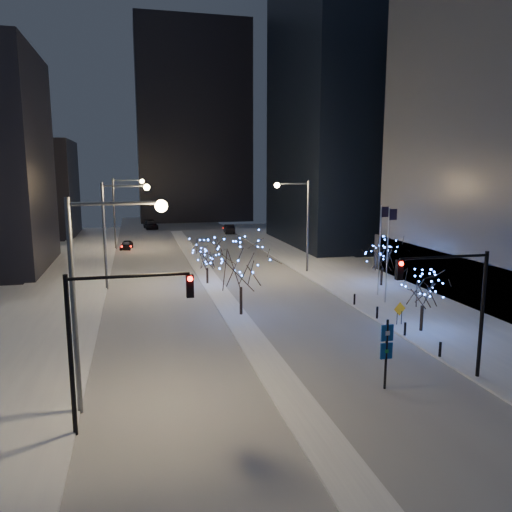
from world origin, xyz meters
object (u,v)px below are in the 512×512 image
object	(u,v)px
traffic_signal_west	(108,325)
holiday_tree_plaza_near	(423,289)
street_lamp_w_far	(122,203)
car_far	(151,225)
traffic_signal_east	(458,295)
car_mid	(229,229)
car_near	(126,245)
holiday_tree_median_far	(207,255)
street_lamp_east	(300,214)
wayfinding_sign	(387,347)
holiday_tree_median_near	(241,262)
street_lamp_w_mid	(116,221)
construction_sign	(400,311)
holiday_tree_plaza_far	(383,254)
street_lamp_w_near	(97,275)

from	to	relation	value
traffic_signal_west	holiday_tree_plaza_near	distance (m)	22.08
street_lamp_w_far	car_far	bearing A→B (deg)	79.01
traffic_signal_east	car_mid	world-z (taller)	traffic_signal_east
car_near	holiday_tree_median_far	distance (m)	26.04
street_lamp_east	wayfinding_sign	size ratio (longest dim) A/B	2.69
street_lamp_w_far	holiday_tree_plaza_near	distance (m)	48.19
traffic_signal_east	holiday_tree_median_near	distance (m)	16.78
street_lamp_w_mid	wayfinding_sign	world-z (taller)	street_lamp_w_mid
street_lamp_east	traffic_signal_east	xyz separation A→B (m)	(-1.14, -29.00, -1.69)
holiday_tree_median_near	car_near	bearing A→B (deg)	104.09
car_far	car_mid	bearing A→B (deg)	-43.16
street_lamp_east	construction_sign	distance (m)	20.45
street_lamp_w_mid	holiday_tree_median_far	distance (m)	9.16
car_mid	construction_sign	world-z (taller)	construction_sign
street_lamp_east	holiday_tree_median_far	distance (m)	11.63
traffic_signal_west	traffic_signal_east	size ratio (longest dim) A/B	1.00
street_lamp_w_far	traffic_signal_west	bearing A→B (deg)	-89.45
car_near	car_far	distance (m)	24.75
holiday_tree_median_near	street_lamp_east	bearing A→B (deg)	56.56
car_mid	holiday_tree_plaza_far	distance (m)	44.50
holiday_tree_median_near	wayfinding_sign	xyz separation A→B (m)	(4.50, -14.49, -2.00)
traffic_signal_west	holiday_tree_median_far	distance (m)	27.92
holiday_tree_plaza_far	traffic_signal_west	bearing A→B (deg)	-137.82
holiday_tree_plaza_far	traffic_signal_east	bearing A→B (deg)	-108.00
holiday_tree_plaza_near	holiday_tree_plaza_far	distance (m)	13.82
holiday_tree_median_far	holiday_tree_plaza_near	distance (m)	21.86
street_lamp_east	holiday_tree_median_far	world-z (taller)	street_lamp_east
street_lamp_w_mid	traffic_signal_east	xyz separation A→B (m)	(17.88, -26.00, -1.74)
holiday_tree_plaza_near	car_near	bearing A→B (deg)	115.44
street_lamp_w_far	street_lamp_east	xyz separation A→B (m)	(19.02, -22.00, -0.05)
car_far	construction_sign	world-z (taller)	construction_sign
car_mid	holiday_tree_plaza_far	world-z (taller)	holiday_tree_plaza_far
holiday_tree_median_far	holiday_tree_plaza_near	size ratio (longest dim) A/B	0.97
traffic_signal_west	holiday_tree_median_far	xyz separation A→B (m)	(7.94, 26.70, -1.82)
holiday_tree_plaza_near	street_lamp_w_far	bearing A→B (deg)	115.58
street_lamp_w_far	traffic_signal_east	distance (m)	54.07
holiday_tree_plaza_far	car_near	bearing A→B (deg)	129.43
street_lamp_east	car_near	size ratio (longest dim) A/B	2.69
construction_sign	street_lamp_w_mid	bearing A→B (deg)	130.29
street_lamp_w_far	holiday_tree_median_far	distance (m)	26.91
street_lamp_w_far	holiday_tree_median_far	bearing A→B (deg)	-71.56
street_lamp_w_near	construction_sign	size ratio (longest dim) A/B	6.05
holiday_tree_median_near	holiday_tree_median_far	world-z (taller)	holiday_tree_median_near
traffic_signal_east	holiday_tree_plaza_near	xyz separation A→B (m)	(2.88, 7.65, -1.63)
street_lamp_w_near	car_far	world-z (taller)	street_lamp_w_near
street_lamp_w_mid	wayfinding_sign	distance (m)	29.80
holiday_tree_median_far	holiday_tree_median_near	bearing A→B (deg)	-84.90
traffic_signal_east	street_lamp_w_far	bearing A→B (deg)	109.32
traffic_signal_east	holiday_tree_plaza_far	distance (m)	22.03
holiday_tree_plaza_near	car_far	bearing A→B (deg)	103.52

